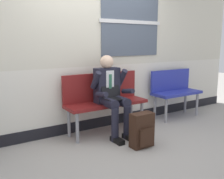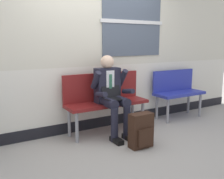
% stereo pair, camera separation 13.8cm
% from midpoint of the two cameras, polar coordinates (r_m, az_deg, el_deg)
% --- Properties ---
extents(ground_plane, '(18.00, 18.00, 0.00)m').
position_cam_midpoint_polar(ground_plane, '(3.98, 1.70, -11.05)').
color(ground_plane, '#9E9991').
extents(station_wall, '(6.73, 0.17, 3.01)m').
position_cam_midpoint_polar(station_wall, '(4.31, -3.16, 10.91)').
color(station_wall, beige).
rests_on(station_wall, ground).
extents(bench_with_person, '(1.37, 0.42, 0.96)m').
position_cam_midpoint_polar(bench_with_person, '(4.20, -0.61, -1.76)').
color(bench_with_person, maroon).
rests_on(bench_with_person, ground).
extents(bench_empty, '(1.01, 0.42, 0.92)m').
position_cam_midpoint_polar(bench_empty, '(5.18, 14.92, -0.03)').
color(bench_empty, '#28339E').
rests_on(bench_empty, ground).
extents(person_seated, '(0.57, 0.70, 1.26)m').
position_cam_midpoint_polar(person_seated, '(4.00, 0.86, -0.80)').
color(person_seated, '#1E1E2D').
rests_on(person_seated, ground).
extents(backpack, '(0.33, 0.21, 0.49)m').
position_cam_midpoint_polar(backpack, '(3.67, 7.57, -9.08)').
color(backpack, '#331E14').
rests_on(backpack, ground).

